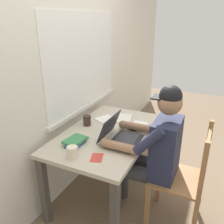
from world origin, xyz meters
TOP-DOWN VIEW (x-y plane):
  - ground_plane at (0.00, 0.00)m, footprint 8.00×8.00m
  - back_wall at (0.01, 0.46)m, footprint 6.00×0.08m
  - desk at (0.00, 0.00)m, footprint 1.25×0.76m
  - seated_person at (-0.08, -0.46)m, footprint 0.50×0.60m
  - wooden_chair at (-0.08, -0.74)m, footprint 0.42×0.42m
  - laptop at (-0.11, -0.16)m, footprint 0.33×0.31m
  - computer_mouse at (0.13, -0.20)m, footprint 0.06×0.10m
  - coffee_mug_white at (-0.50, 0.06)m, footprint 0.12×0.08m
  - coffee_mug_dark at (0.05, 0.26)m, footprint 0.11×0.08m
  - book_stack_main at (-0.32, 0.15)m, footprint 0.21×0.16m
  - paper_pile_near_laptop at (0.34, -0.03)m, footprint 0.27×0.20m
  - paper_pile_back_corner at (0.25, 0.15)m, footprint 0.24×0.24m
  - paper_pile_side at (0.24, -0.22)m, footprint 0.24×0.16m
  - landscape_photo_print at (-0.43, -0.11)m, footprint 0.15×0.13m

SIDE VIEW (x-z plane):
  - ground_plane at x=0.00m, z-range 0.00..0.00m
  - wooden_chair at x=-0.08m, z-range -0.01..0.93m
  - desk at x=0.00m, z-range 0.25..0.96m
  - seated_person at x=-0.08m, z-range 0.06..1.31m
  - landscape_photo_print at x=-0.43m, z-range 0.70..0.70m
  - paper_pile_side at x=0.24m, z-range 0.70..0.71m
  - paper_pile_back_corner at x=0.25m, z-range 0.70..0.71m
  - paper_pile_near_laptop at x=0.34m, z-range 0.70..0.72m
  - computer_mouse at x=0.13m, z-range 0.70..0.74m
  - book_stack_main at x=-0.32m, z-range 0.70..0.75m
  - coffee_mug_white at x=-0.50m, z-range 0.70..0.79m
  - coffee_mug_dark at x=0.05m, z-range 0.70..0.81m
  - laptop at x=-0.11m, z-range 0.64..0.87m
  - back_wall at x=0.01m, z-range 0.00..2.60m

